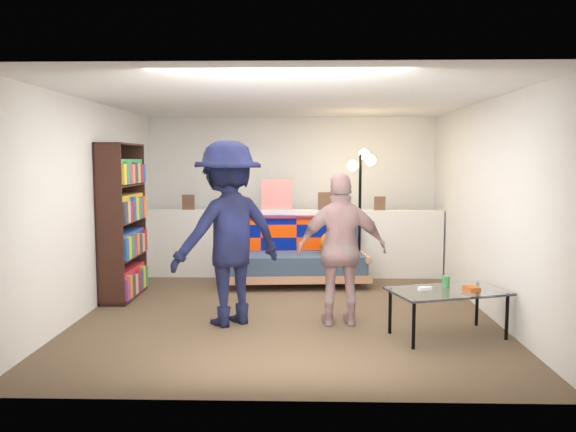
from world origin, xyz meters
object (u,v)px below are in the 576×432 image
object	(u,v)px
floor_lamp	(361,188)
person_left	(228,233)
futon_sofa	(299,257)
person_right	(342,250)
coffee_table	(449,293)
bookshelf	(122,226)

from	to	relation	value
floor_lamp	person_left	xyz separation A→B (m)	(-1.61, -2.11, -0.37)
person_left	futon_sofa	bearing A→B (deg)	-146.54
futon_sofa	person_right	xyz separation A→B (m)	(0.46, -1.93, 0.41)
coffee_table	floor_lamp	xyz separation A→B (m)	(-0.60, 2.50, 0.90)
futon_sofa	person_left	xyz separation A→B (m)	(-0.73, -1.92, 0.58)
bookshelf	person_left	world-z (taller)	bookshelf
person_left	person_right	world-z (taller)	person_left
person_right	floor_lamp	bearing A→B (deg)	-104.69
bookshelf	floor_lamp	size ratio (longest dim) A/B	1.03
floor_lamp	person_left	bearing A→B (deg)	-127.32
futon_sofa	bookshelf	world-z (taller)	bookshelf
coffee_table	floor_lamp	size ratio (longest dim) A/B	0.66
floor_lamp	person_right	world-z (taller)	floor_lamp
bookshelf	person_right	size ratio (longest dim) A/B	1.21
futon_sofa	coffee_table	size ratio (longest dim) A/B	1.61
bookshelf	floor_lamp	world-z (taller)	bookshelf
futon_sofa	floor_lamp	distance (m)	1.31
coffee_table	person_left	distance (m)	2.31
coffee_table	floor_lamp	distance (m)	2.73
person_left	person_right	size ratio (longest dim) A/B	1.21
floor_lamp	person_right	distance (m)	2.23
person_left	person_right	xyz separation A→B (m)	(1.19, -0.01, -0.17)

